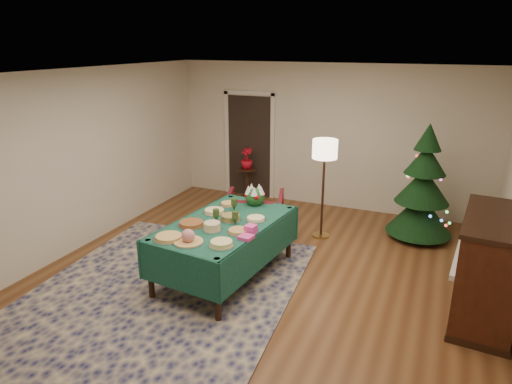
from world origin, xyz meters
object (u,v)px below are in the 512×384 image
at_px(gift_box, 251,229).
at_px(piano, 488,269).
at_px(potted_plant, 247,163).
at_px(armchair, 254,216).
at_px(floor_lamp, 325,155).
at_px(christmas_tree, 423,188).
at_px(side_table, 247,184).
at_px(buffet_table, 225,233).

height_order(gift_box, piano, piano).
bearing_deg(potted_plant, piano, -32.96).
bearing_deg(armchair, floor_lamp, -162.08).
bearing_deg(armchair, gift_box, 94.23).
height_order(christmas_tree, piano, christmas_tree).
distance_m(floor_lamp, side_table, 2.48).
height_order(side_table, potted_plant, potted_plant).
bearing_deg(christmas_tree, piano, -67.62).
distance_m(gift_box, armchair, 1.53).
bearing_deg(piano, gift_box, -169.38).
bearing_deg(armchair, christmas_tree, -169.85).
bearing_deg(potted_plant, floor_lamp, -33.00).
distance_m(buffet_table, side_table, 3.24).
distance_m(gift_box, floor_lamp, 2.12).
bearing_deg(floor_lamp, gift_box, -100.51).
relative_size(gift_box, armchair, 0.14).
distance_m(floor_lamp, christmas_tree, 1.67).
bearing_deg(piano, side_table, 147.04).
relative_size(gift_box, floor_lamp, 0.08).
bearing_deg(gift_box, side_table, 114.98).
distance_m(gift_box, potted_plant, 3.58).
bearing_deg(potted_plant, side_table, 0.00).
relative_size(buffet_table, side_table, 3.37).
xyz_separation_m(gift_box, side_table, (-1.51, 3.24, -0.54)).
bearing_deg(christmas_tree, floor_lamp, -158.01).
relative_size(buffet_table, armchair, 2.40).
distance_m(buffet_table, christmas_tree, 3.34).
height_order(buffet_table, armchair, armchair).
bearing_deg(side_table, piano, -32.96).
xyz_separation_m(buffet_table, potted_plant, (-1.05, 3.05, 0.12)).
xyz_separation_m(gift_box, potted_plant, (-1.51, 3.24, -0.09)).
height_order(floor_lamp, side_table, floor_lamp).
bearing_deg(buffet_table, floor_lamp, 65.43).
bearing_deg(floor_lamp, armchair, -144.75).
relative_size(side_table, christmas_tree, 0.34).
xyz_separation_m(side_table, potted_plant, (-0.00, 0.00, 0.45)).
bearing_deg(side_table, potted_plant, 180.00).
relative_size(buffet_table, floor_lamp, 1.34).
distance_m(side_table, christmas_tree, 3.45).
relative_size(side_table, piano, 0.43).
xyz_separation_m(gift_box, christmas_tree, (1.84, 2.61, -0.00)).
relative_size(gift_box, potted_plant, 0.30).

